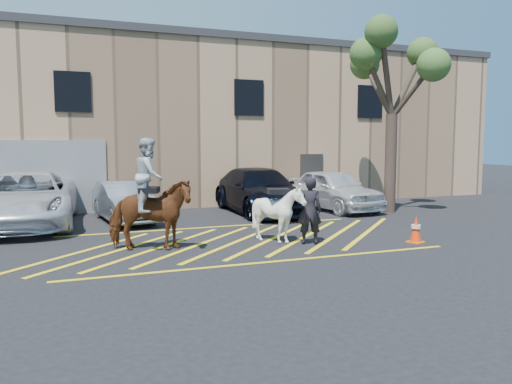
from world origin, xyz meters
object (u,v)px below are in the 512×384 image
object	(u,v)px
car_blue_suv	(260,191)
handler	(309,210)
saddled_white	(278,214)
tree	(393,64)
car_white_pickup	(26,199)
car_white_suv	(333,190)
car_silver_sedan	(125,202)
traffic_cone	(416,229)
mounted_bay	(150,206)

from	to	relation	value
car_blue_suv	handler	xyz separation A→B (m)	(-0.94, -6.09, 0.05)
saddled_white	tree	distance (m)	8.97
car_white_pickup	tree	distance (m)	13.94
saddled_white	tree	size ratio (longest dim) A/B	0.23
car_white_suv	tree	xyz separation A→B (m)	(1.70, -1.41, 4.87)
car_silver_sedan	handler	distance (m)	7.10
handler	traffic_cone	world-z (taller)	handler
mounted_bay	saddled_white	xyz separation A→B (m)	(3.41, -0.22, -0.35)
car_blue_suv	mounted_bay	xyz separation A→B (m)	(-5.06, -5.40, 0.29)
traffic_cone	tree	world-z (taller)	tree
car_white_pickup	tree	size ratio (longest dim) A/B	0.88
car_white_suv	car_white_pickup	bearing A→B (deg)	173.47
car_silver_sedan	car_white_suv	world-z (taller)	car_white_suv
mounted_bay	traffic_cone	bearing A→B (deg)	-12.66
car_blue_suv	tree	world-z (taller)	tree
tree	car_blue_suv	bearing A→B (deg)	160.47
traffic_cone	tree	distance (m)	8.03
handler	car_white_pickup	bearing A→B (deg)	-16.34
saddled_white	car_silver_sedan	bearing A→B (deg)	123.76
car_white_suv	saddled_white	bearing A→B (deg)	-138.34
car_white_suv	handler	distance (m)	7.06
mounted_bay	saddled_white	size ratio (longest dim) A/B	1.68
car_white_pickup	car_blue_suv	bearing A→B (deg)	5.22
car_white_suv	tree	size ratio (longest dim) A/B	0.66
car_silver_sedan	car_blue_suv	xyz separation A→B (m)	(5.14, 0.38, 0.17)
car_blue_suv	tree	distance (m)	7.00
car_silver_sedan	traffic_cone	world-z (taller)	car_silver_sedan
handler	tree	world-z (taller)	tree
car_silver_sedan	mounted_bay	xyz separation A→B (m)	(0.09, -5.02, 0.45)
handler	tree	distance (m)	8.66
car_white_suv	traffic_cone	xyz separation A→B (m)	(-1.22, -6.66, -0.46)
car_white_pickup	car_blue_suv	distance (m)	8.25
mounted_bay	car_white_suv	bearing A→B (deg)	32.14
car_white_suv	handler	xyz separation A→B (m)	(-4.02, -5.81, 0.09)
car_white_pickup	saddled_white	bearing A→B (deg)	-35.78
car_white_suv	traffic_cone	size ratio (longest dim) A/B	6.60
car_silver_sedan	traffic_cone	distance (m)	9.61
car_white_pickup	mounted_bay	size ratio (longest dim) A/B	2.26
car_silver_sedan	handler	xyz separation A→B (m)	(4.20, -5.72, 0.22)
car_silver_sedan	mounted_bay	bearing A→B (deg)	-96.44
car_blue_suv	handler	distance (m)	6.17
saddled_white	tree	xyz separation A→B (m)	(6.42, 3.92, 4.90)
handler	car_white_suv	bearing A→B (deg)	-102.76
mounted_bay	traffic_cone	size ratio (longest dim) A/B	3.88
tree	car_white_pickup	bearing A→B (deg)	174.06
traffic_cone	car_white_pickup	bearing A→B (deg)	146.80
car_blue_suv	handler	bearing A→B (deg)	-98.42
car_silver_sedan	saddled_white	distance (m)	6.30
handler	saddled_white	xyz separation A→B (m)	(-0.70, 0.48, -0.11)
handler	mounted_bay	distance (m)	4.18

